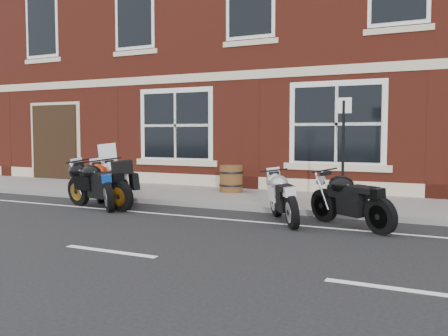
{
  "coord_description": "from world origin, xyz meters",
  "views": [
    {
      "loc": [
        4.67,
        -8.72,
        1.73
      ],
      "look_at": [
        -0.4,
        1.6,
        0.93
      ],
      "focal_mm": 40.0,
      "sensor_mm": 36.0,
      "label": 1
    }
  ],
  "objects": [
    {
      "name": "pub_building",
      "position": [
        0.0,
        10.5,
        6.0
      ],
      "size": [
        24.0,
        12.0,
        12.0
      ],
      "primitive_type": "cube",
      "color": "maroon",
      "rests_on": "ground"
    },
    {
      "name": "parking_sign",
      "position": [
        2.2,
        2.2,
        1.5
      ],
      "size": [
        0.34,
        0.06,
        2.38
      ],
      "rotation": [
        0.0,
        0.0,
        -0.01
      ],
      "color": "black",
      "rests_on": "sidewalk"
    },
    {
      "name": "moto_sport_red",
      "position": [
        -2.97,
        0.48,
        0.57
      ],
      "size": [
        1.72,
        1.57,
        0.99
      ],
      "rotation": [
        0.0,
        0.0,
        0.84
      ],
      "color": "black",
      "rests_on": "ground"
    },
    {
      "name": "moto_naked_black",
      "position": [
        2.74,
        0.46,
        0.55
      ],
      "size": [
        1.81,
        1.32,
        0.95
      ],
      "rotation": [
        0.0,
        0.0,
        0.96
      ],
      "color": "black",
      "rests_on": "ground"
    },
    {
      "name": "moto_sport_black",
      "position": [
        -2.99,
        0.29,
        0.58
      ],
      "size": [
        2.22,
        0.61,
        1.01
      ],
      "rotation": [
        0.0,
        0.0,
        1.36
      ],
      "color": "black",
      "rests_on": "ground"
    },
    {
      "name": "moto_sport_silver",
      "position": [
        1.47,
        0.46,
        0.52
      ],
      "size": [
        1.18,
        1.77,
        0.91
      ],
      "rotation": [
        0.0,
        0.0,
        0.56
      ],
      "color": "black",
      "rests_on": "ground"
    },
    {
      "name": "ground",
      "position": [
        0.0,
        0.0,
        0.0
      ],
      "size": [
        80.0,
        80.0,
        0.0
      ],
      "primitive_type": "plane",
      "color": "black",
      "rests_on": "ground"
    },
    {
      "name": "sidewalk",
      "position": [
        0.0,
        3.0,
        0.06
      ],
      "size": [
        30.0,
        3.0,
        0.12
      ],
      "primitive_type": "cube",
      "color": "slate",
      "rests_on": "ground"
    },
    {
      "name": "moto_touring_silver",
      "position": [
        -2.98,
        1.0,
        0.6
      ],
      "size": [
        1.8,
        1.55,
        1.47
      ],
      "rotation": [
        0.0,
        0.0,
        0.87
      ],
      "color": "black",
      "rests_on": "ground"
    },
    {
      "name": "kerb",
      "position": [
        0.0,
        1.42,
        0.06
      ],
      "size": [
        30.0,
        0.16,
        0.12
      ],
      "primitive_type": "cube",
      "color": "slate",
      "rests_on": "ground"
    },
    {
      "name": "barrel_planter",
      "position": [
        -1.16,
        3.59,
        0.49
      ],
      "size": [
        0.66,
        0.66,
        0.73
      ],
      "color": "#433011",
      "rests_on": "sidewalk"
    }
  ]
}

